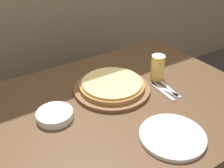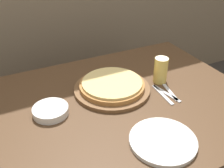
{
  "view_description": "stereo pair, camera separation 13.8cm",
  "coord_description": "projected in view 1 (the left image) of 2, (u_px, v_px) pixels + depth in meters",
  "views": [
    {
      "loc": [
        -0.59,
        -0.87,
        1.47
      ],
      "look_at": [
        0.04,
        0.11,
        0.74
      ],
      "focal_mm": 42.0,
      "sensor_mm": 36.0,
      "label": 1
    },
    {
      "loc": [
        -0.47,
        -0.94,
        1.47
      ],
      "look_at": [
        0.04,
        0.11,
        0.74
      ],
      "focal_mm": 42.0,
      "sensor_mm": 36.0,
      "label": 2
    }
  ],
  "objects": [
    {
      "name": "dinner_plate",
      "position": [
        172.0,
        136.0,
        1.09
      ],
      "size": [
        0.28,
        0.28,
        0.02
      ],
      "color": "silver",
      "rests_on": "dining_table"
    },
    {
      "name": "side_bowl",
      "position": [
        55.0,
        115.0,
        1.19
      ],
      "size": [
        0.17,
        0.17,
        0.04
      ],
      "color": "silver",
      "rests_on": "dining_table"
    },
    {
      "name": "pizza_on_board",
      "position": [
        112.0,
        86.0,
        1.39
      ],
      "size": [
        0.4,
        0.4,
        0.06
      ],
      "color": "brown",
      "rests_on": "dining_table"
    },
    {
      "name": "fork",
      "position": [
        162.0,
        91.0,
        1.39
      ],
      "size": [
        0.03,
        0.19,
        0.0
      ],
      "color": "silver",
      "rests_on": "dining_table"
    },
    {
      "name": "dining_table",
      "position": [
        117.0,
        153.0,
        1.49
      ],
      "size": [
        1.43,
        1.05,
        0.7
      ],
      "color": "#4C331E",
      "rests_on": "ground_plane"
    },
    {
      "name": "dinner_knife",
      "position": [
        166.0,
        90.0,
        1.4
      ],
      "size": [
        0.05,
        0.19,
        0.0
      ],
      "color": "silver",
      "rests_on": "dining_table"
    },
    {
      "name": "beer_glass",
      "position": [
        158.0,
        66.0,
        1.46
      ],
      "size": [
        0.08,
        0.08,
        0.14
      ],
      "color": "#E5C65B",
      "rests_on": "dining_table"
    },
    {
      "name": "spoon",
      "position": [
        169.0,
        89.0,
        1.41
      ],
      "size": [
        0.05,
        0.16,
        0.0
      ],
      "color": "silver",
      "rests_on": "dining_table"
    }
  ]
}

